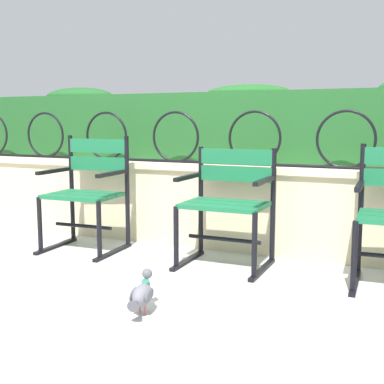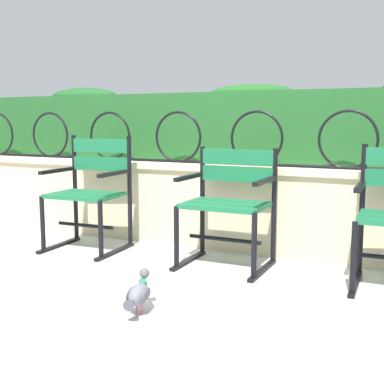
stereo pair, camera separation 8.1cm
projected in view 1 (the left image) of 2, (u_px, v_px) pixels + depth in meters
ground_plane at (183, 279)px, 3.27m from camera, size 60.00×60.00×0.00m
stone_wall at (232, 205)px, 4.06m from camera, size 6.35×0.41×0.67m
iron_arch_fence at (215, 140)px, 3.96m from camera, size 5.83×0.02×0.42m
hedge_row at (252, 123)px, 4.32m from camera, size 6.22×0.47×0.70m
park_chair_left at (88, 190)px, 3.98m from camera, size 0.59×0.55×0.90m
park_chair_centre at (228, 201)px, 3.54m from camera, size 0.60×0.52×0.82m
pigeon_near_chairs at (142, 294)px, 2.65m from camera, size 0.14×0.29×0.22m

